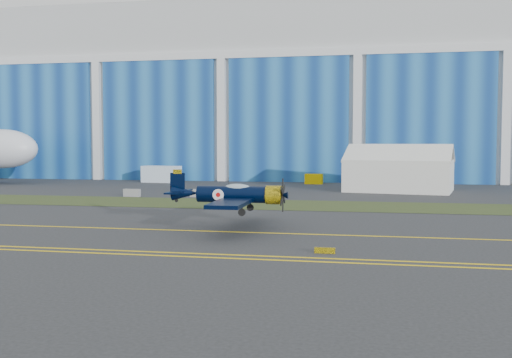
% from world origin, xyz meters
% --- Properties ---
extents(ground, '(260.00, 260.00, 0.00)m').
position_xyz_m(ground, '(0.00, 0.00, 0.00)').
color(ground, '#323235').
rests_on(ground, ground).
extents(grass_median, '(260.00, 10.00, 0.02)m').
position_xyz_m(grass_median, '(0.00, 14.00, 0.02)').
color(grass_median, '#475128').
rests_on(grass_median, ground).
extents(hangar, '(220.00, 45.70, 30.00)m').
position_xyz_m(hangar, '(0.00, 71.79, 14.96)').
color(hangar, silver).
rests_on(hangar, ground).
extents(taxiway_centreline, '(200.00, 0.20, 0.02)m').
position_xyz_m(taxiway_centreline, '(0.00, -5.00, 0.01)').
color(taxiway_centreline, yellow).
rests_on(taxiway_centreline, ground).
extents(guard_board_right, '(1.20, 0.15, 0.35)m').
position_xyz_m(guard_board_right, '(22.00, -12.00, 0.17)').
color(guard_board_right, yellow).
rests_on(guard_board_right, ground).
extents(warbird, '(10.23, 12.28, 3.60)m').
position_xyz_m(warbird, '(14.39, -3.06, 2.53)').
color(warbird, black).
rests_on(warbird, ground).
extents(tent, '(14.87, 11.98, 6.21)m').
position_xyz_m(tent, '(27.93, 34.04, 3.10)').
color(tent, white).
rests_on(tent, ground).
extents(shipping_container, '(6.33, 3.16, 2.63)m').
position_xyz_m(shipping_container, '(-8.61, 44.19, 1.32)').
color(shipping_container, silver).
rests_on(shipping_container, ground).
extents(tug, '(2.71, 1.77, 1.54)m').
position_xyz_m(tug, '(15.62, 45.39, 0.77)').
color(tug, '#DFB600').
rests_on(tug, ground).
extents(barrier_a, '(2.03, 0.73, 0.90)m').
position_xyz_m(barrier_a, '(-3.26, 19.73, 0.45)').
color(barrier_a, gray).
rests_on(barrier_a, ground).
extents(barrier_b, '(2.06, 0.86, 0.90)m').
position_xyz_m(barrier_b, '(4.58, 20.81, 0.45)').
color(barrier_b, gray).
rests_on(barrier_b, ground).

